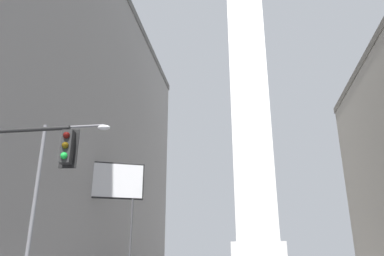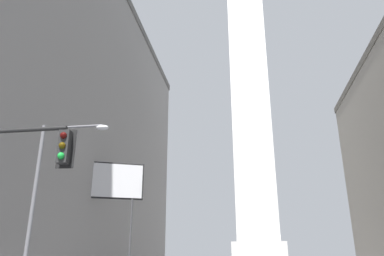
{
  "view_description": "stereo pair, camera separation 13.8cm",
  "coord_description": "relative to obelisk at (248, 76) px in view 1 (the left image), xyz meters",
  "views": [
    {
      "loc": [
        -1.63,
        -2.12,
        1.96
      ],
      "look_at": [
        -7.42,
        37.95,
        16.68
      ],
      "focal_mm": 35.0,
      "sensor_mm": 36.0,
      "label": 1
    },
    {
      "loc": [
        -1.49,
        -2.1,
        1.96
      ],
      "look_at": [
        -7.42,
        37.95,
        16.68
      ],
      "focal_mm": 35.0,
      "sensor_mm": 36.0,
      "label": 2
    }
  ],
  "objects": [
    {
      "name": "building_left",
      "position": [
        -24.19,
        -37.94,
        -23.34
      ],
      "size": [
        21.51,
        47.46,
        30.07
      ],
      "color": "gray",
      "rests_on": "ground_plane"
    },
    {
      "name": "obelisk",
      "position": [
        0.0,
        0.0,
        0.0
      ],
      "size": [
        9.08,
        9.08,
        79.5
      ],
      "color": "silver",
      "rests_on": "ground_plane"
    },
    {
      "name": "billboard_sign",
      "position": [
        -12.17,
        -41.14,
        -30.54
      ],
      "size": [
        4.68,
        2.13,
        9.71
      ],
      "color": "#3F3F42",
      "rests_on": "ground_plane"
    },
    {
      "name": "street_lamp",
      "position": [
        -11.06,
        -52.83,
        -33.06
      ],
      "size": [
        3.56,
        0.36,
        8.62
      ],
      "color": "slate",
      "rests_on": "ground_plane"
    }
  ]
}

